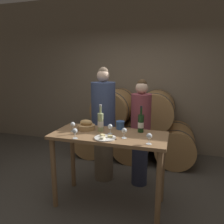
{
  "coord_description": "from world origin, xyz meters",
  "views": [
    {
      "loc": [
        0.79,
        -2.45,
        1.78
      ],
      "look_at": [
        0.0,
        0.13,
        1.21
      ],
      "focal_mm": 35.0,
      "sensor_mm": 36.0,
      "label": 1
    }
  ],
  "objects_px": {
    "person_left": "(103,125)",
    "wine_bottle_red": "(141,123)",
    "wine_glass_far_left": "(73,125)",
    "person_right": "(140,132)",
    "wine_bottle_white": "(101,122)",
    "bread_basket": "(86,126)",
    "wine_glass_center": "(110,127)",
    "wine_glass_far_right": "(149,136)",
    "wine_glass_left": "(75,131)",
    "tasting_table": "(109,146)",
    "wine_glass_right": "(124,131)",
    "blue_crock": "(120,125)",
    "cheese_plate": "(105,138)"
  },
  "relations": [
    {
      "from": "wine_glass_left",
      "to": "wine_bottle_white",
      "type": "bearing_deg",
      "value": 62.32
    },
    {
      "from": "wine_glass_left",
      "to": "wine_glass_center",
      "type": "relative_size",
      "value": 1.0
    },
    {
      "from": "wine_glass_far_left",
      "to": "tasting_table",
      "type": "bearing_deg",
      "value": 3.56
    },
    {
      "from": "wine_glass_far_right",
      "to": "wine_bottle_white",
      "type": "bearing_deg",
      "value": 156.29
    },
    {
      "from": "blue_crock",
      "to": "wine_glass_far_left",
      "type": "relative_size",
      "value": 0.96
    },
    {
      "from": "person_left",
      "to": "wine_glass_center",
      "type": "xyz_separation_m",
      "value": [
        0.3,
        -0.6,
        0.15
      ]
    },
    {
      "from": "tasting_table",
      "to": "wine_glass_center",
      "type": "bearing_deg",
      "value": 46.83
    },
    {
      "from": "person_left",
      "to": "person_right",
      "type": "height_order",
      "value": "person_left"
    },
    {
      "from": "tasting_table",
      "to": "wine_bottle_red",
      "type": "xyz_separation_m",
      "value": [
        0.36,
        0.19,
        0.28
      ]
    },
    {
      "from": "cheese_plate",
      "to": "wine_glass_left",
      "type": "bearing_deg",
      "value": -162.98
    },
    {
      "from": "bread_basket",
      "to": "wine_glass_center",
      "type": "relative_size",
      "value": 1.86
    },
    {
      "from": "blue_crock",
      "to": "wine_glass_far_left",
      "type": "height_order",
      "value": "wine_glass_far_left"
    },
    {
      "from": "wine_glass_left",
      "to": "wine_glass_right",
      "type": "xyz_separation_m",
      "value": [
        0.54,
        0.18,
        0.0
      ]
    },
    {
      "from": "person_left",
      "to": "wine_glass_far_right",
      "type": "xyz_separation_m",
      "value": [
        0.81,
        -0.83,
        0.15
      ]
    },
    {
      "from": "tasting_table",
      "to": "person_right",
      "type": "xyz_separation_m",
      "value": [
        0.29,
        0.62,
        0.02
      ]
    },
    {
      "from": "wine_bottle_white",
      "to": "wine_glass_far_left",
      "type": "relative_size",
      "value": 2.85
    },
    {
      "from": "blue_crock",
      "to": "wine_glass_center",
      "type": "xyz_separation_m",
      "value": [
        -0.07,
        -0.23,
        0.03
      ]
    },
    {
      "from": "wine_bottle_red",
      "to": "blue_crock",
      "type": "distance_m",
      "value": 0.29
    },
    {
      "from": "bread_basket",
      "to": "wine_glass_center",
      "type": "height_order",
      "value": "bread_basket"
    },
    {
      "from": "cheese_plate",
      "to": "wine_glass_far_left",
      "type": "relative_size",
      "value": 2.07
    },
    {
      "from": "wine_bottle_red",
      "to": "wine_glass_center",
      "type": "bearing_deg",
      "value": -152.75
    },
    {
      "from": "wine_bottle_red",
      "to": "bread_basket",
      "type": "relative_size",
      "value": 1.48
    },
    {
      "from": "person_left",
      "to": "wine_glass_far_right",
      "type": "relative_size",
      "value": 14.48
    },
    {
      "from": "person_left",
      "to": "wine_bottle_red",
      "type": "xyz_separation_m",
      "value": [
        0.65,
        -0.42,
        0.18
      ]
    },
    {
      "from": "bread_basket",
      "to": "wine_glass_center",
      "type": "bearing_deg",
      "value": -13.78
    },
    {
      "from": "wine_glass_center",
      "to": "blue_crock",
      "type": "bearing_deg",
      "value": 74.21
    },
    {
      "from": "wine_glass_left",
      "to": "tasting_table",
      "type": "bearing_deg",
      "value": 41.11
    },
    {
      "from": "wine_bottle_white",
      "to": "wine_glass_center",
      "type": "bearing_deg",
      "value": -22.64
    },
    {
      "from": "bread_basket",
      "to": "wine_glass_right",
      "type": "bearing_deg",
      "value": -19.7
    },
    {
      "from": "wine_glass_left",
      "to": "wine_glass_center",
      "type": "distance_m",
      "value": 0.44
    },
    {
      "from": "wine_bottle_white",
      "to": "wine_glass_far_right",
      "type": "xyz_separation_m",
      "value": [
        0.65,
        -0.29,
        -0.04
      ]
    },
    {
      "from": "person_right",
      "to": "wine_bottle_white",
      "type": "bearing_deg",
      "value": -128.06
    },
    {
      "from": "cheese_plate",
      "to": "wine_glass_center",
      "type": "bearing_deg",
      "value": 89.82
    },
    {
      "from": "tasting_table",
      "to": "bread_basket",
      "type": "relative_size",
      "value": 6.24
    },
    {
      "from": "person_right",
      "to": "cheese_plate",
      "type": "distance_m",
      "value": 0.85
    },
    {
      "from": "wine_glass_far_right",
      "to": "tasting_table",
      "type": "bearing_deg",
      "value": 157.6
    },
    {
      "from": "wine_glass_far_right",
      "to": "wine_glass_left",
      "type": "bearing_deg",
      "value": -175.46
    },
    {
      "from": "person_right",
      "to": "wine_glass_center",
      "type": "height_order",
      "value": "person_right"
    },
    {
      "from": "wine_glass_left",
      "to": "person_right",
      "type": "bearing_deg",
      "value": 55.75
    },
    {
      "from": "tasting_table",
      "to": "wine_glass_right",
      "type": "distance_m",
      "value": 0.34
    },
    {
      "from": "wine_bottle_red",
      "to": "blue_crock",
      "type": "bearing_deg",
      "value": 169.23
    },
    {
      "from": "cheese_plate",
      "to": "wine_glass_far_right",
      "type": "height_order",
      "value": "wine_glass_far_right"
    },
    {
      "from": "person_right",
      "to": "blue_crock",
      "type": "xyz_separation_m",
      "value": [
        -0.21,
        -0.37,
        0.2
      ]
    },
    {
      "from": "wine_glass_left",
      "to": "wine_glass_right",
      "type": "relative_size",
      "value": 1.0
    },
    {
      "from": "wine_bottle_red",
      "to": "bread_basket",
      "type": "bearing_deg",
      "value": -172.61
    },
    {
      "from": "wine_bottle_white",
      "to": "wine_glass_far_left",
      "type": "distance_m",
      "value": 0.36
    },
    {
      "from": "person_right",
      "to": "blue_crock",
      "type": "relative_size",
      "value": 13.66
    },
    {
      "from": "person_left",
      "to": "wine_glass_far_left",
      "type": "distance_m",
      "value": 0.69
    },
    {
      "from": "bread_basket",
      "to": "wine_glass_far_left",
      "type": "height_order",
      "value": "bread_basket"
    },
    {
      "from": "blue_crock",
      "to": "wine_glass_left",
      "type": "xyz_separation_m",
      "value": [
        -0.4,
        -0.53,
        0.03
      ]
    }
  ]
}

